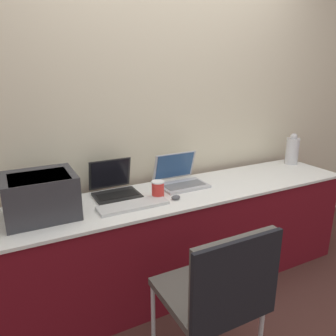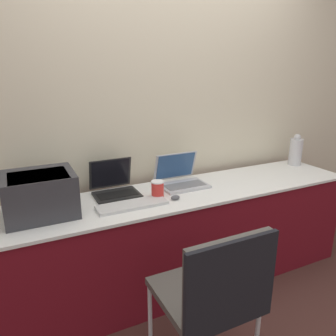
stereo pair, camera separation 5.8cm
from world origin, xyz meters
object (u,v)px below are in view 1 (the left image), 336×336
at_px(laptop_left, 114,187).
at_px(mouse, 176,197).
at_px(printer, 40,194).
at_px(coffee_cup, 158,189).
at_px(chair, 220,289).
at_px(external_keyboard, 133,205).
at_px(metal_pitcher, 292,150).
at_px(laptop_right, 180,178).

relative_size(laptop_left, mouse, 4.70).
bearing_deg(printer, coffee_cup, -4.32).
distance_m(printer, laptop_left, 0.52).
xyz_separation_m(laptop_left, coffee_cup, (0.24, -0.19, 0.01)).
bearing_deg(chair, coffee_cup, 85.43).
bearing_deg(laptop_left, external_keyboard, -82.34).
xyz_separation_m(metal_pitcher, chair, (-1.51, -0.98, -0.30)).
bearing_deg(chair, laptop_left, 100.11).
xyz_separation_m(external_keyboard, chair, (0.14, -0.74, -0.18)).
xyz_separation_m(laptop_left, metal_pitcher, (1.68, -0.01, 0.08)).
distance_m(coffee_cup, chair, 0.84).
distance_m(mouse, metal_pitcher, 1.38).
bearing_deg(metal_pitcher, chair, -146.94).
xyz_separation_m(printer, coffee_cup, (0.73, -0.06, -0.08)).
height_order(laptop_right, external_keyboard, laptop_right).
height_order(laptop_left, external_keyboard, laptop_left).
distance_m(metal_pitcher, chair, 1.82).
distance_m(laptop_left, mouse, 0.43).
height_order(external_keyboard, mouse, mouse).
distance_m(laptop_right, metal_pitcher, 1.18).
bearing_deg(metal_pitcher, coffee_cup, -173.03).
bearing_deg(coffee_cup, printer, 175.68).
bearing_deg(mouse, metal_pitcher, 10.96).
distance_m(laptop_left, external_keyboard, 0.26).
bearing_deg(metal_pitcher, external_keyboard, -171.68).
distance_m(laptop_left, metal_pitcher, 1.68).
height_order(printer, metal_pitcher, metal_pitcher).
bearing_deg(chair, metal_pitcher, 33.06).
relative_size(coffee_cup, metal_pitcher, 0.41).
distance_m(printer, mouse, 0.84).
xyz_separation_m(laptop_right, metal_pitcher, (1.18, 0.02, 0.08)).
bearing_deg(external_keyboard, mouse, -3.99).
xyz_separation_m(external_keyboard, coffee_cup, (0.21, 0.06, 0.05)).
relative_size(coffee_cup, chair, 0.13).
height_order(laptop_right, mouse, laptop_right).
bearing_deg(printer, laptop_left, 15.37).
relative_size(printer, laptop_left, 1.34).
bearing_deg(chair, laptop_right, 71.30).
height_order(printer, mouse, printer).
distance_m(laptop_left, coffee_cup, 0.31).
distance_m(laptop_right, chair, 1.03).
bearing_deg(external_keyboard, printer, 167.12).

